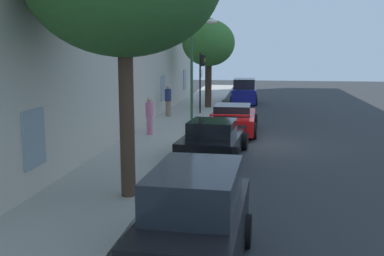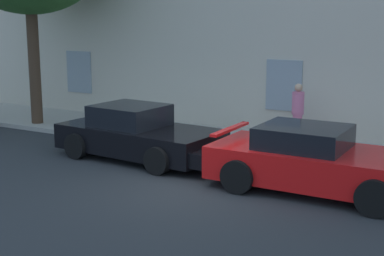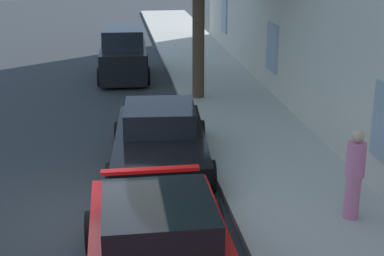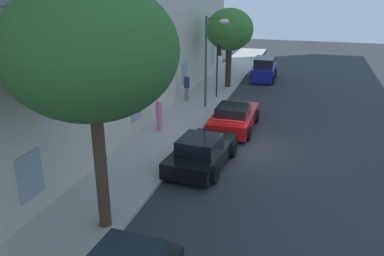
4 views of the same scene
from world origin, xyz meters
The scene contains 5 objects.
ground_plane centered at (0.00, 0.00, 0.00)m, with size 80.00×80.00×0.00m, color #2B2D30.
sidewalk centered at (0.00, 3.98, 0.07)m, with size 60.00×3.00×0.14m, color #A8A399.
sportscar_red_lead centered at (-2.23, 1.39, 0.59)m, with size 4.77×2.43×1.36m.
hatchback_parked centered at (-11.14, 0.83, 0.84)m, with size 3.87×1.92×1.85m.
pedestrian_admiring centered at (0.77, 4.55, 0.99)m, with size 0.47×0.47×1.65m.
Camera 3 is at (9.44, 0.45, 4.92)m, focal length 53.18 mm.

